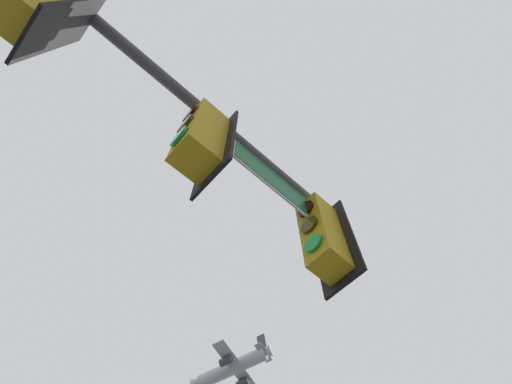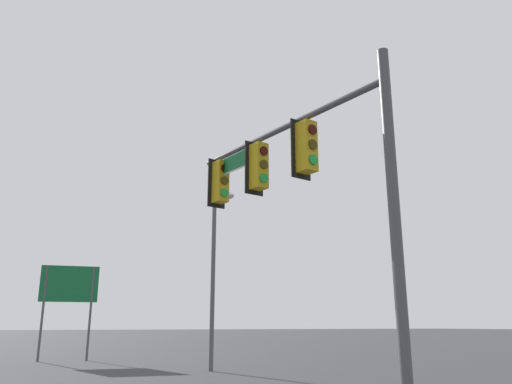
{
  "view_description": "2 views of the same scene",
  "coord_description": "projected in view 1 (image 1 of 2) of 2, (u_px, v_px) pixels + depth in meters",
  "views": [
    {
      "loc": [
        -1.98,
        -7.29,
        1.82
      ],
      "look_at": [
        -0.73,
        -5.05,
        6.62
      ],
      "focal_mm": 28.0,
      "sensor_mm": 36.0,
      "label": 1
    },
    {
      "loc": [
        -11.97,
        -1.28,
        1.77
      ],
      "look_at": [
        -0.9,
        -6.21,
        5.01
      ],
      "focal_mm": 35.0,
      "sensor_mm": 36.0,
      "label": 2
    }
  ],
  "objects": [
    {
      "name": "airplane",
      "position": [
        232.0,
        368.0,
        81.06
      ],
      "size": [
        14.81,
        16.37,
        8.68
      ],
      "color": "#B2B7C1"
    },
    {
      "name": "signal_pole_near",
      "position": [
        71.0,
        63.0,
        2.95
      ],
      "size": [
        5.97,
        1.62,
        6.65
      ],
      "color": "#47474C",
      "rests_on": "ground_plane"
    }
  ]
}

